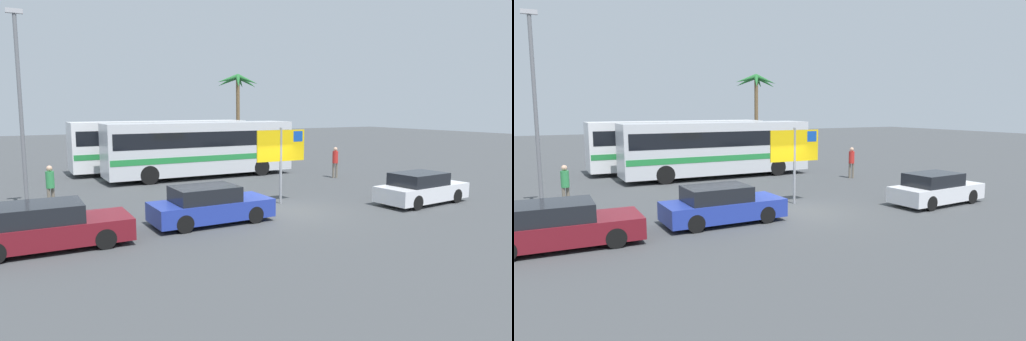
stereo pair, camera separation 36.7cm
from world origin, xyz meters
TOP-DOWN VIEW (x-y plane):
  - ground at (0.00, 0.00)m, footprint 120.00×120.00m
  - bus_front_coach at (0.65, 9.93)m, footprint 10.90×2.43m
  - bus_rear_coach at (-0.57, 13.61)m, footprint 10.90×2.43m
  - ferry_sign at (0.80, 1.39)m, footprint 2.20×0.20m
  - car_maroon at (-8.41, -0.66)m, footprint 4.53×1.94m
  - car_white at (5.95, -1.44)m, footprint 4.33×1.99m
  - car_blue at (-3.17, -0.22)m, footprint 4.23×1.82m
  - pedestrian_near_sign at (-7.81, 4.97)m, footprint 0.32×0.32m
  - pedestrian_by_bus at (7.29, 5.96)m, footprint 0.32×0.32m
  - lamp_post_left_side at (-8.70, 4.25)m, footprint 0.56×0.20m
  - palm_tree_seaside at (8.64, 21.02)m, footprint 3.94×3.44m

SIDE VIEW (x-z plane):
  - ground at x=0.00m, z-range 0.00..0.00m
  - car_white at x=5.95m, z-range -0.03..1.30m
  - car_blue at x=-3.17m, z-range -0.03..1.30m
  - car_maroon at x=-8.41m, z-range -0.03..1.30m
  - pedestrian_near_sign at x=-7.81m, z-range 0.16..1.90m
  - pedestrian_by_bus at x=7.29m, z-range 0.16..1.94m
  - bus_front_coach at x=0.65m, z-range 0.19..3.37m
  - bus_rear_coach at x=-0.57m, z-range 0.19..3.37m
  - ferry_sign at x=0.80m, z-range 0.73..3.93m
  - lamp_post_left_side at x=-8.70m, z-range 0.33..7.84m
  - palm_tree_seaside at x=8.64m, z-range 2.17..9.06m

